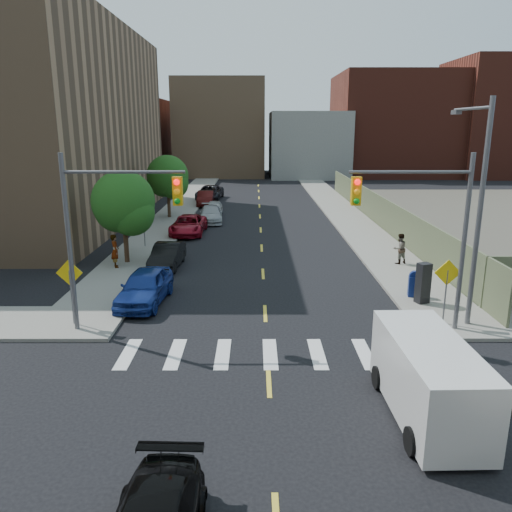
{
  "coord_description": "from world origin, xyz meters",
  "views": [
    {
      "loc": [
        -0.44,
        -12.42,
        7.94
      ],
      "look_at": [
        -0.4,
        10.27,
        2.0
      ],
      "focal_mm": 35.0,
      "sensor_mm": 36.0,
      "label": 1
    }
  ],
  "objects_px": {
    "payphone": "(423,283)",
    "parked_car_maroon": "(206,198)",
    "cargo_van": "(426,375)",
    "mailbox": "(414,284)",
    "parked_car_blue": "(145,287)",
    "parked_car_black": "(167,256)",
    "parked_car_silver": "(211,214)",
    "parked_car_red": "(188,225)",
    "parked_car_white": "(214,208)",
    "parked_car_grey": "(210,192)",
    "pedestrian_west": "(115,251)",
    "pedestrian_east": "(400,249)"
  },
  "relations": [
    {
      "from": "payphone",
      "to": "parked_car_maroon",
      "type": "bearing_deg",
      "value": 91.91
    },
    {
      "from": "cargo_van",
      "to": "mailbox",
      "type": "bearing_deg",
      "value": 73.21
    },
    {
      "from": "parked_car_blue",
      "to": "parked_car_black",
      "type": "height_order",
      "value": "parked_car_blue"
    },
    {
      "from": "parked_car_black",
      "to": "parked_car_silver",
      "type": "bearing_deg",
      "value": 87.15
    },
    {
      "from": "parked_car_red",
      "to": "parked_car_silver",
      "type": "height_order",
      "value": "parked_car_red"
    },
    {
      "from": "parked_car_blue",
      "to": "parked_car_red",
      "type": "relative_size",
      "value": 0.91
    },
    {
      "from": "parked_car_silver",
      "to": "cargo_van",
      "type": "xyz_separation_m",
      "value": [
        8.55,
        -29.09,
        0.51
      ]
    },
    {
      "from": "parked_car_white",
      "to": "cargo_van",
      "type": "xyz_separation_m",
      "value": [
        8.55,
        -32.95,
        0.57
      ]
    },
    {
      "from": "parked_car_grey",
      "to": "pedestrian_west",
      "type": "xyz_separation_m",
      "value": [
        -2.86,
        -27.88,
        0.33
      ]
    },
    {
      "from": "parked_car_blue",
      "to": "mailbox",
      "type": "distance_m",
      "value": 12.52
    },
    {
      "from": "parked_car_red",
      "to": "parked_car_grey",
      "type": "height_order",
      "value": "parked_car_grey"
    },
    {
      "from": "parked_car_maroon",
      "to": "parked_car_silver",
      "type": "bearing_deg",
      "value": -83.55
    },
    {
      "from": "parked_car_black",
      "to": "parked_car_maroon",
      "type": "height_order",
      "value": "parked_car_maroon"
    },
    {
      "from": "parked_car_red",
      "to": "parked_car_black",
      "type": "bearing_deg",
      "value": -88.64
    },
    {
      "from": "payphone",
      "to": "pedestrian_east",
      "type": "distance_m",
      "value": 6.67
    },
    {
      "from": "parked_car_black",
      "to": "parked_car_red",
      "type": "distance_m",
      "value": 9.11
    },
    {
      "from": "parked_car_blue",
      "to": "cargo_van",
      "type": "height_order",
      "value": "cargo_van"
    },
    {
      "from": "payphone",
      "to": "parked_car_silver",
      "type": "bearing_deg",
      "value": 97.8
    },
    {
      "from": "parked_car_silver",
      "to": "cargo_van",
      "type": "distance_m",
      "value": 30.33
    },
    {
      "from": "pedestrian_west",
      "to": "pedestrian_east",
      "type": "relative_size",
      "value": 1.07
    },
    {
      "from": "pedestrian_east",
      "to": "parked_car_red",
      "type": "bearing_deg",
      "value": -55.78
    },
    {
      "from": "payphone",
      "to": "pedestrian_west",
      "type": "height_order",
      "value": "pedestrian_west"
    },
    {
      "from": "parked_car_maroon",
      "to": "cargo_van",
      "type": "xyz_separation_m",
      "value": [
        9.85,
        -38.16,
        0.45
      ]
    },
    {
      "from": "parked_car_maroon",
      "to": "payphone",
      "type": "relative_size",
      "value": 2.42
    },
    {
      "from": "parked_car_grey",
      "to": "payphone",
      "type": "relative_size",
      "value": 3.0
    },
    {
      "from": "cargo_van",
      "to": "pedestrian_west",
      "type": "relative_size",
      "value": 2.63
    },
    {
      "from": "parked_car_black",
      "to": "parked_car_blue",
      "type": "bearing_deg",
      "value": -87.53
    },
    {
      "from": "pedestrian_east",
      "to": "parked_car_silver",
      "type": "bearing_deg",
      "value": -70.86
    },
    {
      "from": "cargo_van",
      "to": "parked_car_white",
      "type": "bearing_deg",
      "value": 103.21
    },
    {
      "from": "parked_car_blue",
      "to": "parked_car_red",
      "type": "height_order",
      "value": "parked_car_blue"
    },
    {
      "from": "mailbox",
      "to": "parked_car_red",
      "type": "bearing_deg",
      "value": 140.51
    },
    {
      "from": "mailbox",
      "to": "pedestrian_west",
      "type": "relative_size",
      "value": 0.65
    },
    {
      "from": "parked_car_blue",
      "to": "parked_car_white",
      "type": "bearing_deg",
      "value": 91.51
    },
    {
      "from": "parked_car_black",
      "to": "parked_car_red",
      "type": "bearing_deg",
      "value": 92.22
    },
    {
      "from": "cargo_van",
      "to": "pedestrian_east",
      "type": "distance_m",
      "value": 15.81
    },
    {
      "from": "parked_car_silver",
      "to": "pedestrian_west",
      "type": "relative_size",
      "value": 2.49
    },
    {
      "from": "parked_car_silver",
      "to": "payphone",
      "type": "bearing_deg",
      "value": -65.18
    },
    {
      "from": "parked_car_grey",
      "to": "pedestrian_west",
      "type": "distance_m",
      "value": 28.03
    },
    {
      "from": "parked_car_black",
      "to": "parked_car_red",
      "type": "relative_size",
      "value": 0.83
    },
    {
      "from": "parked_car_silver",
      "to": "cargo_van",
      "type": "height_order",
      "value": "cargo_van"
    },
    {
      "from": "cargo_van",
      "to": "pedestrian_east",
      "type": "relative_size",
      "value": 2.82
    },
    {
      "from": "parked_car_maroon",
      "to": "cargo_van",
      "type": "distance_m",
      "value": 39.41
    },
    {
      "from": "parked_car_maroon",
      "to": "parked_car_black",
      "type": "bearing_deg",
      "value": -91.71
    },
    {
      "from": "parked_car_maroon",
      "to": "parked_car_grey",
      "type": "xyz_separation_m",
      "value": [
        0.02,
        4.39,
        0.03
      ]
    },
    {
      "from": "parked_car_blue",
      "to": "parked_car_white",
      "type": "height_order",
      "value": "parked_car_blue"
    },
    {
      "from": "parked_car_red",
      "to": "payphone",
      "type": "distance_m",
      "value": 19.93
    },
    {
      "from": "parked_car_maroon",
      "to": "parked_car_blue",
      "type": "bearing_deg",
      "value": -91.71
    },
    {
      "from": "parked_car_blue",
      "to": "pedestrian_west",
      "type": "bearing_deg",
      "value": 121.88
    },
    {
      "from": "parked_car_maroon",
      "to": "parked_car_grey",
      "type": "distance_m",
      "value": 4.39
    },
    {
      "from": "parked_car_white",
      "to": "parked_car_maroon",
      "type": "xyz_separation_m",
      "value": [
        -1.3,
        5.2,
        0.12
      ]
    }
  ]
}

